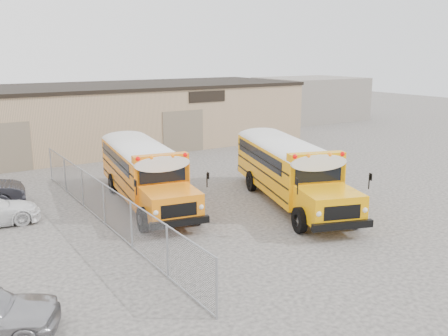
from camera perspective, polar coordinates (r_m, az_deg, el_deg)
ground at (r=21.74m, az=4.47°, el=-5.86°), size 120.00×120.00×0.00m
warehouse at (r=38.75m, az=-13.46°, el=5.83°), size 30.20×10.20×4.67m
chainlink_fence at (r=21.36m, az=-13.55°, el=-4.00°), size 0.07×18.07×1.81m
distant_building_right at (r=54.59m, az=9.80°, el=7.84°), size 10.00×8.00×4.40m
school_bus_left at (r=29.85m, az=-11.98°, el=2.45°), size 3.89×10.13×2.89m
school_bus_right at (r=29.82m, az=3.02°, el=2.83°), size 5.50×10.53×3.00m
tarp_bundle at (r=22.10m, az=10.43°, el=-3.58°), size 1.28×1.22×1.54m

